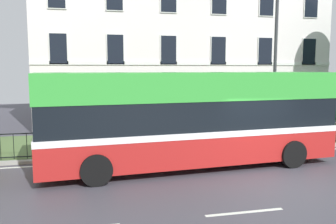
% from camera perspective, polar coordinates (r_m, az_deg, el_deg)
% --- Properties ---
extents(ground_plane, '(60.00, 56.00, 0.18)m').
position_cam_1_polar(ground_plane, '(12.30, 15.20, -9.65)').
color(ground_plane, '#42404A').
extents(georgian_townhouse, '(18.03, 9.95, 10.78)m').
position_cam_1_polar(georgian_townhouse, '(25.28, 0.84, 11.71)').
color(georgian_townhouse, white).
rests_on(georgian_townhouse, ground_plane).
extents(iron_verge_railing, '(19.21, 0.04, 0.97)m').
position_cam_1_polar(iron_verge_railing, '(15.31, 10.42, -3.78)').
color(iron_verge_railing, black).
rests_on(iron_verge_railing, ground_plane).
extents(single_decker_bus, '(10.47, 3.10, 3.32)m').
position_cam_1_polar(single_decker_bus, '(12.43, 3.72, -0.94)').
color(single_decker_bus, '#AE1E1C').
rests_on(single_decker_bus, ground_plane).
extents(street_lamp_post, '(0.36, 0.24, 6.71)m').
position_cam_1_polar(street_lamp_post, '(16.36, 16.82, 8.49)').
color(street_lamp_post, '#333338').
rests_on(street_lamp_post, ground_plane).
extents(litter_bin, '(0.48, 0.48, 1.10)m').
position_cam_1_polar(litter_bin, '(15.74, 7.74, -3.26)').
color(litter_bin, '#23472D').
rests_on(litter_bin, ground_plane).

